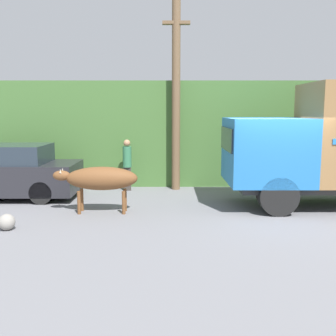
% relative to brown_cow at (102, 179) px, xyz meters
% --- Properties ---
extents(ground_plane, '(60.00, 60.00, 0.00)m').
position_rel_brown_cow_xyz_m(ground_plane, '(4.64, -0.02, -0.90)').
color(ground_plane, slate).
extents(hillside_embankment, '(32.00, 5.41, 3.68)m').
position_rel_brown_cow_xyz_m(hillside_embankment, '(4.64, 6.21, 0.94)').
color(hillside_embankment, '#426B33').
rests_on(hillside_embankment, ground_plane).
extents(building_backdrop, '(6.35, 2.70, 2.57)m').
position_rel_brown_cow_xyz_m(building_backdrop, '(0.39, 4.89, 0.40)').
color(building_backdrop, '#8CC69E').
rests_on(building_backdrop, ground_plane).
extents(brown_cow, '(2.21, 0.61, 1.22)m').
position_rel_brown_cow_xyz_m(brown_cow, '(0.00, 0.00, 0.00)').
color(brown_cow, brown).
rests_on(brown_cow, ground_plane).
extents(parked_suv, '(4.51, 1.86, 1.64)m').
position_rel_brown_cow_xyz_m(parked_suv, '(-3.24, 1.75, -0.10)').
color(parked_suv, '#232328').
rests_on(parked_suv, ground_plane).
extents(pedestrian_on_hill, '(0.32, 0.32, 1.71)m').
position_rel_brown_cow_xyz_m(pedestrian_on_hill, '(0.41, 2.91, 0.06)').
color(pedestrian_on_hill, '#38332D').
rests_on(pedestrian_on_hill, ground_plane).
extents(utility_pole, '(0.90, 0.28, 6.22)m').
position_rel_brown_cow_xyz_m(utility_pole, '(2.04, 3.11, 2.30)').
color(utility_pole, brown).
rests_on(utility_pole, ground_plane).
extents(roadside_rock, '(0.37, 0.37, 0.37)m').
position_rel_brown_cow_xyz_m(roadside_rock, '(-1.85, -1.55, -0.72)').
color(roadside_rock, gray).
rests_on(roadside_rock, ground_plane).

